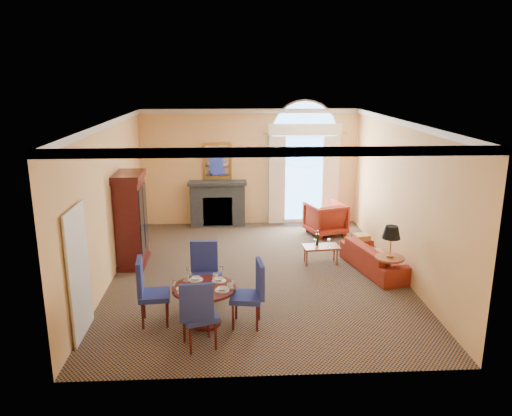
{
  "coord_description": "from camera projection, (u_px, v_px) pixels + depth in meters",
  "views": [
    {
      "loc": [
        -0.55,
        -9.86,
        4.06
      ],
      "look_at": [
        0.0,
        0.5,
        1.3
      ],
      "focal_mm": 35.0,
      "sensor_mm": 36.0,
      "label": 1
    }
  ],
  "objects": [
    {
      "name": "dining_table",
      "position": [
        204.0,
        296.0,
        8.29
      ],
      "size": [
        1.07,
        1.07,
        0.87
      ],
      "color": "#390E0D",
      "rests_on": "ground"
    },
    {
      "name": "armoire",
      "position": [
        131.0,
        221.0,
        10.87
      ],
      "size": [
        0.59,
        1.05,
        2.06
      ],
      "color": "#390E0D",
      "rests_on": "ground"
    },
    {
      "name": "dining_chair_east",
      "position": [
        253.0,
        289.0,
        8.23
      ],
      "size": [
        0.58,
        0.57,
        1.13
      ],
      "rotation": [
        0.0,
        0.0,
        1.43
      ],
      "color": "navy",
      "rests_on": "ground"
    },
    {
      "name": "dining_chair_north",
      "position": [
        204.0,
        268.0,
        9.13
      ],
      "size": [
        0.64,
        0.64,
        1.13
      ],
      "rotation": [
        0.0,
        0.0,
        2.8
      ],
      "color": "navy",
      "rests_on": "ground"
    },
    {
      "name": "side_table",
      "position": [
        390.0,
        248.0,
        9.85
      ],
      "size": [
        0.57,
        0.57,
        1.19
      ],
      "color": "brown",
      "rests_on": "ground"
    },
    {
      "name": "room_envelope",
      "position": [
        254.0,
        151.0,
        10.59
      ],
      "size": [
        6.04,
        7.52,
        3.45
      ],
      "color": "#FAC177",
      "rests_on": "ground"
    },
    {
      "name": "dining_chair_west",
      "position": [
        147.0,
        287.0,
        8.31
      ],
      "size": [
        0.57,
        0.55,
        1.13
      ],
      "rotation": [
        0.0,
        0.0,
        -1.47
      ],
      "color": "navy",
      "rests_on": "ground"
    },
    {
      "name": "coffee_table",
      "position": [
        321.0,
        247.0,
        11.06
      ],
      "size": [
        0.83,
        0.51,
        0.74
      ],
      "rotation": [
        0.0,
        0.0,
        0.09
      ],
      "color": "brown",
      "rests_on": "ground"
    },
    {
      "name": "ground",
      "position": [
        257.0,
        273.0,
        10.59
      ],
      "size": [
        7.5,
        7.5,
        0.0
      ],
      "primitive_type": "plane",
      "color": "#121B38",
      "rests_on": "ground"
    },
    {
      "name": "dining_chair_south",
      "position": [
        198.0,
        311.0,
        7.48
      ],
      "size": [
        0.64,
        0.64,
        1.13
      ],
      "rotation": [
        0.0,
        0.0,
        0.32
      ],
      "color": "navy",
      "rests_on": "ground"
    },
    {
      "name": "armchair",
      "position": [
        325.0,
        218.0,
        13.1
      ],
      "size": [
        1.15,
        1.17,
        0.85
      ],
      "primitive_type": "imported",
      "rotation": [
        0.0,
        0.0,
        3.45
      ],
      "color": "maroon",
      "rests_on": "ground"
    },
    {
      "name": "sofa",
      "position": [
        376.0,
        258.0,
        10.67
      ],
      "size": [
        1.2,
        2.08,
        0.57
      ],
      "primitive_type": "imported",
      "rotation": [
        0.0,
        0.0,
        1.81
      ],
      "color": "maroon",
      "rests_on": "ground"
    }
  ]
}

